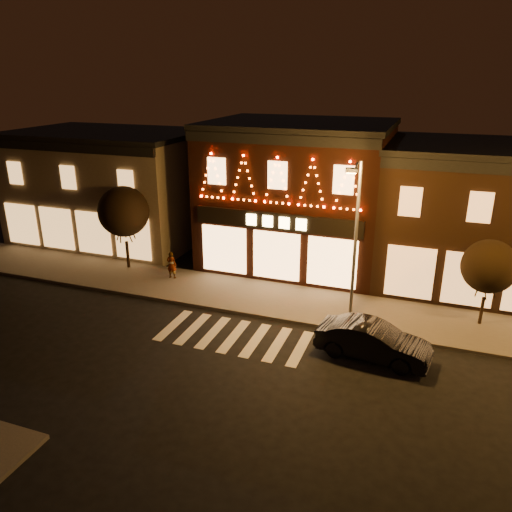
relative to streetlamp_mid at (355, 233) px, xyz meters
The scene contains 10 objects.
ground 9.21m from the streetlamp_mid, 124.07° to the right, with size 120.00×120.00×0.00m, color black.
sidewalk_far 5.21m from the streetlamp_mid, 152.49° to the left, with size 44.00×4.00×0.15m, color #47423D.
building_left 19.00m from the streetlamp_mid, 157.37° to the left, with size 12.20×8.28×7.30m.
building_pulp 8.58m from the streetlamp_mid, 121.81° to the left, with size 10.20×8.34×8.30m.
building_right_a 8.87m from the streetlamp_mid, 55.73° to the left, with size 9.20×8.28×7.50m.
streetlamp_mid is the anchor object (origin of this frame).
tree_left 13.58m from the streetlamp_mid, 169.35° to the left, with size 2.86×2.86×4.78m.
tree_right 6.13m from the streetlamp_mid, 19.46° to the left, with size 2.37×2.37×3.96m.
dark_sedan 4.60m from the streetlamp_mid, 59.95° to the right, with size 1.58×4.52×1.49m, color black.
pedestrian 10.89m from the streetlamp_mid, 169.14° to the left, with size 0.56×0.37×1.53m, color gray.
Camera 1 is at (7.49, -13.75, 10.87)m, focal length 35.01 mm.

